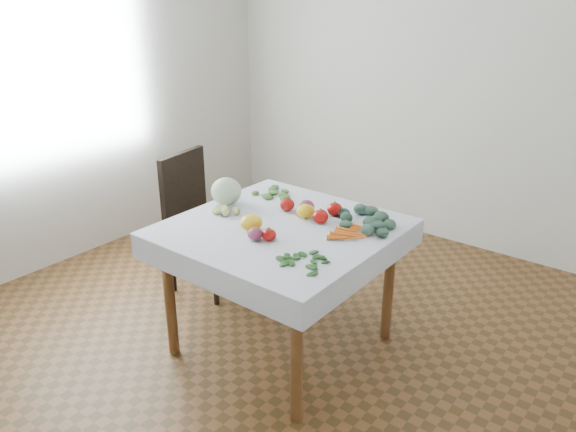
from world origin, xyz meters
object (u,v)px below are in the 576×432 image
object	(u,v)px
chair	(197,212)
heirloom_back	(306,211)
carrot_bunch	(354,232)
cabbage	(226,191)
table	(281,243)

from	to	relation	value
chair	heirloom_back	size ratio (longest dim) A/B	8.90
carrot_bunch	cabbage	bearing A→B (deg)	-174.25
chair	heirloom_back	xyz separation A→B (m)	(0.94, -0.05, 0.26)
cabbage	heirloom_back	bearing A→B (deg)	14.14
table	heirloom_back	bearing A→B (deg)	80.56
chair	cabbage	bearing A→B (deg)	-20.56
heirloom_back	cabbage	bearing A→B (deg)	-165.86
table	heirloom_back	world-z (taller)	heirloom_back
cabbage	heirloom_back	distance (m)	0.51
chair	cabbage	xyz separation A→B (m)	(0.45, -0.17, 0.30)
table	chair	xyz separation A→B (m)	(-0.91, 0.23, -0.12)
table	cabbage	xyz separation A→B (m)	(-0.46, 0.06, 0.18)
cabbage	carrot_bunch	xyz separation A→B (m)	(0.83, 0.08, -0.06)
carrot_bunch	heirloom_back	bearing A→B (deg)	173.38
carrot_bunch	chair	bearing A→B (deg)	176.16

